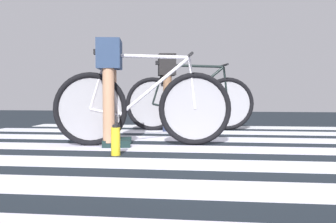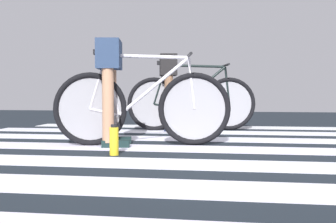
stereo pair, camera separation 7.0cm
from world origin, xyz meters
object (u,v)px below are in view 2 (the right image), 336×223
object	(u,v)px
bicycle_2_of_2	(192,102)
cyclist_2_of_2	(169,82)
cyclist_1_of_2	(110,78)
water_bottle	(114,141)
bicycle_1_of_2	(142,106)

from	to	relation	value
bicycle_2_of_2	cyclist_2_of_2	distance (m)	0.41
cyclist_2_of_2	cyclist_1_of_2	bearing A→B (deg)	-113.48
water_bottle	cyclist_1_of_2	bearing A→B (deg)	109.05
bicycle_1_of_2	cyclist_2_of_2	world-z (taller)	cyclist_2_of_2
water_bottle	cyclist_2_of_2	bearing A→B (deg)	85.85
cyclist_2_of_2	water_bottle	world-z (taller)	cyclist_2_of_2
cyclist_1_of_2	bicycle_2_of_2	bearing A→B (deg)	58.05
bicycle_1_of_2	water_bottle	bearing A→B (deg)	-110.11
cyclist_2_of_2	water_bottle	distance (m)	2.22
bicycle_1_of_2	water_bottle	world-z (taller)	bicycle_1_of_2
bicycle_1_of_2	water_bottle	size ratio (longest dim) A/B	6.70
bicycle_2_of_2	cyclist_2_of_2	size ratio (longest dim) A/B	1.68
bicycle_2_of_2	water_bottle	distance (m)	2.27
bicycle_2_of_2	cyclist_2_of_2	world-z (taller)	cyclist_2_of_2
bicycle_2_of_2	cyclist_2_of_2	xyz separation A→B (m)	(-0.31, -0.06, 0.27)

